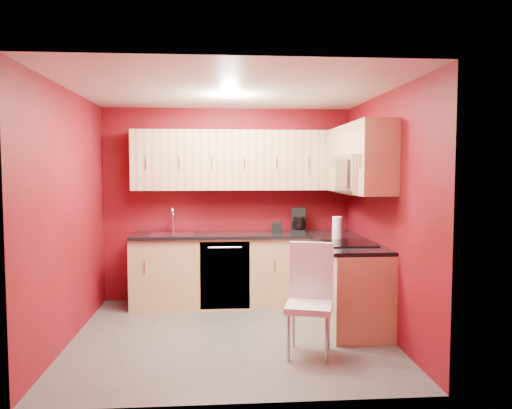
{
  "coord_description": "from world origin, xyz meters",
  "views": [
    {
      "loc": [
        -0.13,
        -5.03,
        1.71
      ],
      "look_at": [
        0.3,
        0.55,
        1.32
      ],
      "focal_mm": 35.0,
      "sensor_mm": 36.0,
      "label": 1
    }
  ],
  "objects": [
    {
      "name": "base_cabinets_right",
      "position": [
        1.3,
        0.25,
        0.43
      ],
      "size": [
        0.6,
        1.3,
        0.87
      ],
      "primitive_type": "cube",
      "color": "tan",
      "rests_on": "floor"
    },
    {
      "name": "countertop_right",
      "position": [
        1.29,
        0.23,
        0.89
      ],
      "size": [
        0.63,
        1.27,
        0.04
      ],
      "primitive_type": "cube",
      "color": "black",
      "rests_on": "base_cabinets_right"
    },
    {
      "name": "cooktop",
      "position": [
        1.28,
        0.2,
        0.92
      ],
      "size": [
        0.5,
        0.55,
        0.01
      ],
      "primitive_type": "cube",
      "color": "black",
      "rests_on": "countertop_right"
    },
    {
      "name": "wall_back",
      "position": [
        0.0,
        1.5,
        1.25
      ],
      "size": [
        3.2,
        0.0,
        3.2
      ],
      "primitive_type": "plane",
      "rotation": [
        1.57,
        0.0,
        0.0
      ],
      "color": "maroon",
      "rests_on": "floor"
    },
    {
      "name": "microwave",
      "position": [
        1.39,
        0.2,
        1.66
      ],
      "size": [
        0.42,
        0.76,
        0.42
      ],
      "color": "silver",
      "rests_on": "upper_cabinets_right"
    },
    {
      "name": "floor",
      "position": [
        0.0,
        0.0,
        0.0
      ],
      "size": [
        3.2,
        3.2,
        0.0
      ],
      "primitive_type": "plane",
      "color": "#514E4B",
      "rests_on": "ground"
    },
    {
      "name": "coffee_maker",
      "position": [
        0.9,
        1.27,
        1.06
      ],
      "size": [
        0.23,
        0.27,
        0.31
      ],
      "primitive_type": null,
      "rotation": [
        0.0,
        0.0,
        -0.19
      ],
      "color": "black",
      "rests_on": "countertop_back"
    },
    {
      "name": "wall_front",
      "position": [
        0.0,
        -1.5,
        1.25
      ],
      "size": [
        3.2,
        0.0,
        3.2
      ],
      "primitive_type": "plane",
      "rotation": [
        -1.57,
        0.0,
        0.0
      ],
      "color": "maroon",
      "rests_on": "floor"
    },
    {
      "name": "base_cabinets_back",
      "position": [
        0.2,
        1.2,
        0.43
      ],
      "size": [
        2.8,
        0.6,
        0.87
      ],
      "primitive_type": "cube",
      "color": "tan",
      "rests_on": "floor"
    },
    {
      "name": "dishwasher_front",
      "position": [
        -0.05,
        0.91,
        0.43
      ],
      "size": [
        0.6,
        0.02,
        0.82
      ],
      "primitive_type": "cube",
      "color": "black",
      "rests_on": "base_cabinets_back"
    },
    {
      "name": "wall_right",
      "position": [
        1.6,
        0.0,
        1.25
      ],
      "size": [
        0.0,
        3.0,
        3.0
      ],
      "primitive_type": "plane",
      "rotation": [
        1.57,
        0.0,
        -1.57
      ],
      "color": "maroon",
      "rests_on": "floor"
    },
    {
      "name": "downlight",
      "position": [
        0.0,
        0.3,
        2.48
      ],
      "size": [
        0.2,
        0.2,
        0.01
      ],
      "primitive_type": "cylinder",
      "color": "white",
      "rests_on": "ceiling"
    },
    {
      "name": "ceiling",
      "position": [
        0.0,
        0.0,
        2.5
      ],
      "size": [
        3.2,
        3.2,
        0.0
      ],
      "primitive_type": "plane",
      "rotation": [
        3.14,
        0.0,
        0.0
      ],
      "color": "white",
      "rests_on": "wall_back"
    },
    {
      "name": "upper_cabinets_right",
      "position": [
        1.42,
        0.44,
        1.89
      ],
      "size": [
        0.35,
        1.55,
        0.75
      ],
      "color": "tan",
      "rests_on": "wall_right"
    },
    {
      "name": "wall_left",
      "position": [
        -1.6,
        0.0,
        1.25
      ],
      "size": [
        0.0,
        3.0,
        3.0
      ],
      "primitive_type": "plane",
      "rotation": [
        1.57,
        0.0,
        1.57
      ],
      "color": "maroon",
      "rests_on": "floor"
    },
    {
      "name": "dining_chair",
      "position": [
        0.7,
        -0.59,
        0.51
      ],
      "size": [
        0.52,
        0.53,
        1.02
      ],
      "primitive_type": null,
      "rotation": [
        0.0,
        0.0,
        -0.28
      ],
      "color": "silver",
      "rests_on": "floor"
    },
    {
      "name": "countertop_back",
      "position": [
        0.2,
        1.19,
        0.89
      ],
      "size": [
        2.8,
        0.63,
        0.04
      ],
      "primitive_type": "cube",
      "color": "black",
      "rests_on": "base_cabinets_back"
    },
    {
      "name": "upper_cabinets_back",
      "position": [
        0.2,
        1.32,
        1.83
      ],
      "size": [
        2.8,
        0.35,
        0.75
      ],
      "primitive_type": "cube",
      "color": "tan",
      "rests_on": "wall_back"
    },
    {
      "name": "paper_towel",
      "position": [
        1.22,
        0.53,
        1.04
      ],
      "size": [
        0.15,
        0.15,
        0.26
      ],
      "primitive_type": null,
      "rotation": [
        0.0,
        0.0,
        0.02
      ],
      "color": "silver",
      "rests_on": "countertop_right"
    },
    {
      "name": "sink",
      "position": [
        -0.7,
        1.2,
        0.94
      ],
      "size": [
        0.52,
        0.42,
        0.35
      ],
      "color": "silver",
      "rests_on": "countertop_back"
    },
    {
      "name": "napkin_holder",
      "position": [
        0.61,
        1.19,
        0.98
      ],
      "size": [
        0.14,
        0.14,
        0.13
      ],
      "primitive_type": null,
      "rotation": [
        0.0,
        0.0,
        -0.16
      ],
      "color": "black",
      "rests_on": "countertop_back"
    }
  ]
}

